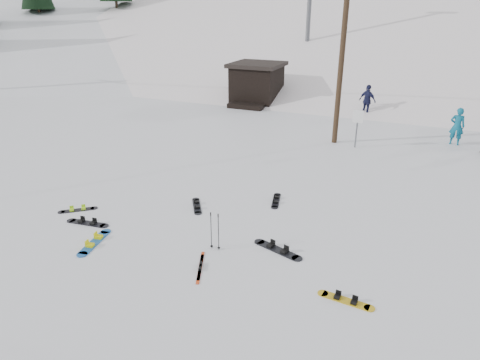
% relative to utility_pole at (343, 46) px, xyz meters
% --- Properties ---
extents(ground, '(200.00, 200.00, 0.00)m').
position_rel_utility_pole_xyz_m(ground, '(-2.00, -14.00, -4.68)').
color(ground, white).
rests_on(ground, ground).
extents(ski_slope, '(60.00, 85.24, 65.97)m').
position_rel_utility_pole_xyz_m(ski_slope, '(-2.00, 41.00, -16.68)').
color(ski_slope, white).
rests_on(ski_slope, ground).
extents(ridge_left, '(47.54, 95.03, 58.38)m').
position_rel_utility_pole_xyz_m(ridge_left, '(-38.00, 34.00, -15.68)').
color(ridge_left, white).
rests_on(ridge_left, ground).
extents(treeline_left, '(20.00, 64.00, 10.00)m').
position_rel_utility_pole_xyz_m(treeline_left, '(-36.00, 26.00, -4.68)').
color(treeline_left, black).
rests_on(treeline_left, ground).
extents(treeline_crest, '(50.00, 6.00, 10.00)m').
position_rel_utility_pole_xyz_m(treeline_crest, '(-2.00, 72.00, -4.68)').
color(treeline_crest, black).
rests_on(treeline_crest, ski_slope).
extents(utility_pole, '(2.00, 0.26, 9.00)m').
position_rel_utility_pole_xyz_m(utility_pole, '(0.00, 0.00, 0.00)').
color(utility_pole, '#3A2819').
rests_on(utility_pole, ground).
extents(trail_sign, '(0.50, 0.09, 1.85)m').
position_rel_utility_pole_xyz_m(trail_sign, '(1.10, -0.42, -3.41)').
color(trail_sign, '#595B60').
rests_on(trail_sign, ground).
extents(lift_hut, '(3.40, 4.10, 2.75)m').
position_rel_utility_pole_xyz_m(lift_hut, '(-7.00, 6.94, -3.32)').
color(lift_hut, black).
rests_on(lift_hut, ground).
extents(hero_snowboard, '(0.55, 1.61, 0.11)m').
position_rel_utility_pole_xyz_m(hero_snowboard, '(-4.43, -12.63, -4.65)').
color(hero_snowboard, '#1B5EB0').
rests_on(hero_snowboard, ground).
extents(hero_skis, '(0.66, 1.42, 0.08)m').
position_rel_utility_pole_xyz_m(hero_skis, '(-0.95, -12.49, -4.66)').
color(hero_skis, '#B43612').
rests_on(hero_skis, ground).
extents(ski_poles, '(0.32, 0.08, 1.15)m').
position_rel_utility_pole_xyz_m(ski_poles, '(-1.01, -11.48, -4.09)').
color(ski_poles, black).
rests_on(ski_poles, ground).
extents(board_scatter_a, '(1.51, 0.43, 0.11)m').
position_rel_utility_pole_xyz_m(board_scatter_a, '(-5.46, -11.78, -4.65)').
color(board_scatter_a, black).
rests_on(board_scatter_a, ground).
extents(board_scatter_b, '(0.86, 1.19, 0.10)m').
position_rel_utility_pole_xyz_m(board_scatter_b, '(-2.83, -9.26, -4.66)').
color(board_scatter_b, black).
rests_on(board_scatter_b, ground).
extents(board_scatter_c, '(1.05, 0.92, 0.09)m').
position_rel_utility_pole_xyz_m(board_scatter_c, '(-6.43, -11.17, -4.66)').
color(board_scatter_c, black).
rests_on(board_scatter_c, ground).
extents(board_scatter_d, '(1.59, 0.72, 0.12)m').
position_rel_utility_pole_xyz_m(board_scatter_d, '(0.68, -10.85, -4.65)').
color(board_scatter_d, black).
rests_on(board_scatter_d, ground).
extents(board_scatter_e, '(1.38, 0.37, 0.10)m').
position_rel_utility_pole_xyz_m(board_scatter_e, '(2.91, -12.34, -4.66)').
color(board_scatter_e, gold).
rests_on(board_scatter_e, ground).
extents(board_scatter_f, '(0.51, 1.31, 0.09)m').
position_rel_utility_pole_xyz_m(board_scatter_f, '(-0.44, -7.76, -4.66)').
color(board_scatter_f, black).
rests_on(board_scatter_f, ground).
extents(skier_teal, '(0.70, 0.48, 1.86)m').
position_rel_utility_pole_xyz_m(skier_teal, '(5.56, 2.06, -3.75)').
color(skier_teal, '#0B5A77').
rests_on(skier_teal, ground).
extents(skier_navy, '(1.23, 0.93, 1.94)m').
position_rel_utility_pole_xyz_m(skier_navy, '(0.66, 6.10, -3.71)').
color(skier_navy, '#181B3E').
rests_on(skier_navy, ground).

